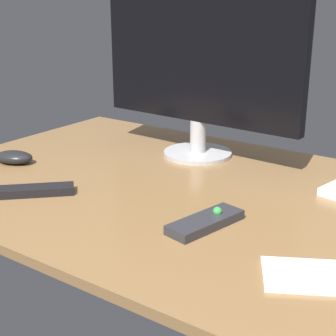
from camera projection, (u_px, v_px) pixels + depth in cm
name	position (u px, v px, depth cm)	size (l,w,h in cm)	color
desk	(206.00, 198.00, 115.31)	(140.00, 84.00, 2.00)	olive
monitor	(199.00, 66.00, 134.19)	(59.11, 18.64, 42.73)	#B8B8B8
computer_mouse	(14.00, 157.00, 134.85)	(10.21, 6.15, 3.35)	black
media_remote	(206.00, 222.00, 98.92)	(9.05, 17.36, 3.06)	#2D2D33
tv_remote	(28.00, 191.00, 114.17)	(19.93, 4.49, 1.86)	black
notepad	(307.00, 276.00, 81.31)	(13.75, 9.98, 0.77)	white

